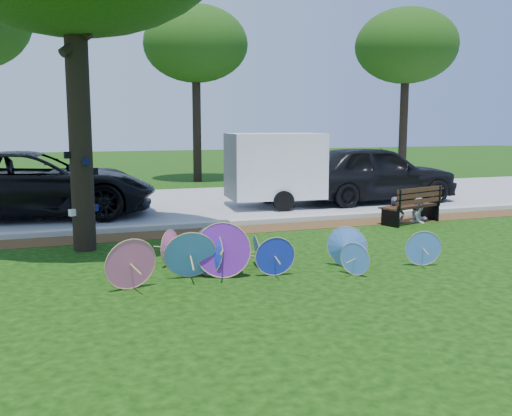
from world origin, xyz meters
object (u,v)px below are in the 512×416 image
at_px(park_bench, 409,205).
at_px(person_left, 397,198).
at_px(black_van, 34,184).
at_px(dark_pickup, 373,173).
at_px(parasol_pile, 245,252).
at_px(person_right, 420,198).
at_px(cargo_trailer, 275,166).

distance_m(park_bench, person_left, 0.40).
bearing_deg(black_van, dark_pickup, -86.62).
bearing_deg(parasol_pile, person_right, 30.55).
bearing_deg(cargo_trailer, dark_pickup, 6.21).
bearing_deg(dark_pickup, person_right, 167.19).
bearing_deg(person_right, parasol_pile, -168.74).
bearing_deg(black_van, cargo_trailer, -88.20).
bearing_deg(black_van, park_bench, -109.01).
xyz_separation_m(dark_pickup, person_right, (-0.78, -3.66, -0.31)).
xyz_separation_m(dark_pickup, person_left, (-1.48, -3.66, -0.27)).
distance_m(person_left, person_right, 0.70).
bearing_deg(park_bench, cargo_trailer, 103.64).
xyz_separation_m(person_left, person_right, (0.70, 0.00, -0.05)).
height_order(parasol_pile, person_left, person_left).
bearing_deg(person_right, black_van, 137.50).
bearing_deg(person_left, black_van, 155.79).
distance_m(park_bench, person_right, 0.38).
bearing_deg(cargo_trailer, person_left, -57.39).
relative_size(cargo_trailer, person_left, 2.09).
height_order(black_van, person_left, black_van).
xyz_separation_m(dark_pickup, park_bench, (-1.13, -3.71, -0.46)).
distance_m(cargo_trailer, park_bench, 4.34).
height_order(dark_pickup, person_right, dark_pickup).
relative_size(black_van, cargo_trailer, 2.34).
relative_size(black_van, dark_pickup, 1.18).
height_order(black_van, cargo_trailer, cargo_trailer).
relative_size(person_left, person_right, 1.08).
height_order(parasol_pile, cargo_trailer, cargo_trailer).
bearing_deg(person_right, cargo_trailer, 106.46).
relative_size(parasol_pile, park_bench, 3.32).
height_order(black_van, dark_pickup, dark_pickup).
xyz_separation_m(cargo_trailer, park_bench, (2.23, -3.64, -0.79)).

